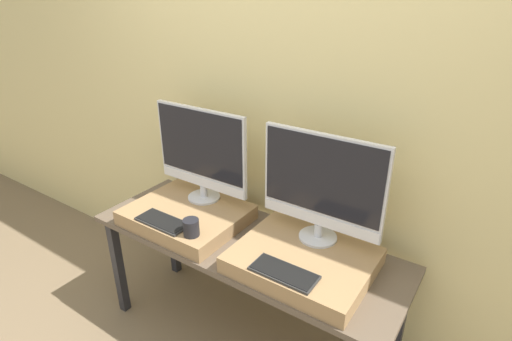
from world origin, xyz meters
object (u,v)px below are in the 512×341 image
(keyboard_left, at_px, (163,222))
(mug, at_px, (191,227))
(keyboard_right, at_px, (284,272))
(monitor_left, at_px, (201,152))
(monitor_right, at_px, (322,185))

(keyboard_left, bearing_deg, mug, -0.00)
(keyboard_left, bearing_deg, keyboard_right, 0.00)
(monitor_left, xyz_separation_m, keyboard_right, (0.73, -0.32, -0.28))
(monitor_left, distance_m, keyboard_right, 0.84)
(monitor_right, relative_size, keyboard_right, 2.05)
(keyboard_left, xyz_separation_m, keyboard_right, (0.73, 0.00, 0.00))
(monitor_left, xyz_separation_m, mug, (0.20, -0.32, -0.24))
(monitor_left, bearing_deg, mug, -58.24)
(monitor_left, relative_size, mug, 6.90)
(monitor_left, distance_m, mug, 0.45)
(monitor_left, height_order, keyboard_left, monitor_left)
(monitor_left, distance_m, monitor_right, 0.73)
(keyboard_left, bearing_deg, monitor_left, 90.00)
(keyboard_right, bearing_deg, mug, -180.00)
(keyboard_left, distance_m, keyboard_right, 0.73)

